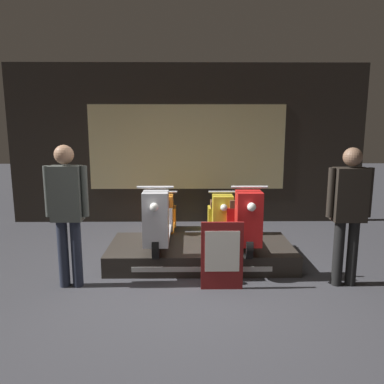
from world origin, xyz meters
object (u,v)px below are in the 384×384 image
at_px(scooter_display_right, 242,220).
at_px(scooter_backrow_1, 220,219).
at_px(price_sign_board, 222,256).
at_px(scooter_display_left, 159,221).
at_px(scooter_backrow_0, 165,219).
at_px(person_left_browsing, 67,206).
at_px(person_right_browsing, 349,207).

relative_size(scooter_display_right, scooter_backrow_1, 1.00).
height_order(scooter_display_right, scooter_backrow_1, scooter_display_right).
xyz_separation_m(scooter_display_right, price_sign_board, (-0.37, -0.85, -0.22)).
bearing_deg(price_sign_board, scooter_display_left, 134.21).
bearing_deg(scooter_backrow_0, scooter_display_left, -90.51).
bearing_deg(person_left_browsing, scooter_backrow_0, 61.33).
xyz_separation_m(scooter_display_right, scooter_backrow_1, (-0.22, 1.21, -0.28)).
relative_size(scooter_backrow_0, person_left_browsing, 0.91).
height_order(scooter_display_left, scooter_backrow_0, scooter_display_left).
relative_size(scooter_backrow_0, price_sign_board, 1.89).
height_order(scooter_backrow_0, price_sign_board, scooter_backrow_0).
distance_m(scooter_display_right, price_sign_board, 0.95).
bearing_deg(scooter_backrow_0, person_left_browsing, -118.67).
height_order(person_left_browsing, person_right_browsing, person_left_browsing).
distance_m(scooter_backrow_0, person_left_browsing, 2.32).
distance_m(scooter_backrow_1, person_right_browsing, 2.50).
distance_m(person_right_browsing, price_sign_board, 1.67).
bearing_deg(price_sign_board, person_left_browsing, 176.71).
xyz_separation_m(scooter_display_left, person_right_browsing, (2.39, -0.75, 0.37)).
relative_size(scooter_display_left, person_right_browsing, 0.93).
height_order(scooter_display_left, scooter_display_right, same).
relative_size(scooter_backrow_0, person_right_browsing, 0.93).
xyz_separation_m(scooter_display_left, scooter_display_right, (1.20, 0.00, 0.00)).
height_order(scooter_backrow_1, price_sign_board, scooter_backrow_1).
distance_m(scooter_display_left, person_left_browsing, 1.35).
distance_m(scooter_backrow_0, person_right_browsing, 3.15).
relative_size(scooter_display_right, person_right_browsing, 0.93).
bearing_deg(person_right_browsing, scooter_backrow_1, 125.91).
relative_size(scooter_display_right, person_left_browsing, 0.91).
distance_m(scooter_display_right, person_right_browsing, 1.45).
relative_size(person_left_browsing, price_sign_board, 2.07).
bearing_deg(person_right_browsing, price_sign_board, -176.02).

